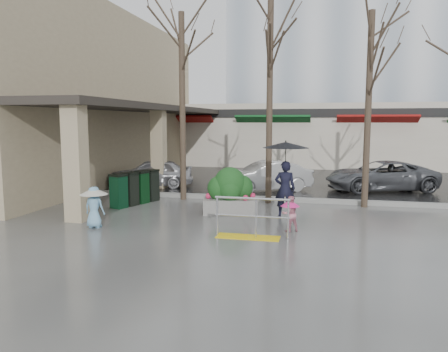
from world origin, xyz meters
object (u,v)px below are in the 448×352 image
at_px(woman, 285,169).
at_px(car_a, 151,173).
at_px(car_c, 381,176).
at_px(tree_midwest, 270,53).
at_px(child_blue, 94,202).
at_px(tree_west, 182,61).
at_px(handrail, 250,223).
at_px(planter, 230,191).
at_px(tree_mideast, 370,62).
at_px(news_boxes, 136,188).
at_px(car_b, 266,176).
at_px(child_pink, 290,211).

bearing_deg(woman, car_a, -41.15).
bearing_deg(car_c, car_a, -100.03).
height_order(tree_midwest, child_blue, tree_midwest).
relative_size(tree_west, child_blue, 5.91).
relative_size(woman, car_a, 0.63).
bearing_deg(car_a, handrail, 20.24).
bearing_deg(car_c, planter, -58.95).
xyz_separation_m(car_a, car_c, (9.81, 1.23, 0.00)).
relative_size(handrail, car_c, 0.42).
distance_m(tree_mideast, news_boxes, 9.02).
xyz_separation_m(tree_mideast, news_boxes, (-7.83, -1.30, -4.28)).
xyz_separation_m(handrail, news_boxes, (-4.70, 3.50, 0.21)).
relative_size(tree_midwest, child_blue, 6.09).
bearing_deg(planter, car_c, 48.21).
xyz_separation_m(handrail, planter, (-1.13, 2.79, 0.33)).
bearing_deg(car_a, tree_west, 24.69).
relative_size(handrail, car_b, 0.50).
bearing_deg(car_a, car_c, 79.70).
height_order(tree_west, child_pink, tree_west).
relative_size(tree_midwest, car_c, 1.54).
bearing_deg(tree_midwest, woman, -70.00).
distance_m(tree_west, news_boxes, 4.87).
xyz_separation_m(tree_west, car_a, (-2.36, 2.61, -4.45)).
distance_m(tree_midwest, child_blue, 7.77).
height_order(tree_west, woman, tree_west).
xyz_separation_m(child_blue, planter, (3.23, 2.72, -0.01)).
xyz_separation_m(child_pink, car_c, (3.18, 7.77, 0.09)).
distance_m(tree_west, child_pink, 7.38).
xyz_separation_m(tree_midwest, child_pink, (1.08, -3.94, -4.69)).
xyz_separation_m(woman, planter, (-1.74, 0.11, -0.76)).
bearing_deg(handrail, car_c, 64.63).
relative_size(tree_west, child_pink, 7.13).
bearing_deg(handrail, tree_mideast, 56.81).
xyz_separation_m(tree_midwest, planter, (-0.97, -2.01, -4.53)).
relative_size(handrail, tree_west, 0.28).
height_order(handrail, car_a, car_a).
bearing_deg(child_pink, handrail, 15.04).
distance_m(tree_mideast, car_b, 6.20).
distance_m(tree_west, child_blue, 6.52).
height_order(tree_midwest, car_c, tree_midwest).
bearing_deg(car_c, tree_west, -79.94).
bearing_deg(woman, tree_west, -32.52).
xyz_separation_m(tree_mideast, car_c, (0.95, 3.83, -4.23)).
bearing_deg(child_blue, car_c, -133.31).
xyz_separation_m(handrail, tree_west, (-3.36, 4.80, 4.71)).
distance_m(child_pink, car_c, 8.40).
xyz_separation_m(tree_mideast, car_b, (-3.74, 2.55, -4.23)).
height_order(tree_mideast, planter, tree_mideast).
distance_m(tree_midwest, car_b, 5.28).
bearing_deg(tree_midwest, tree_west, -180.00).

